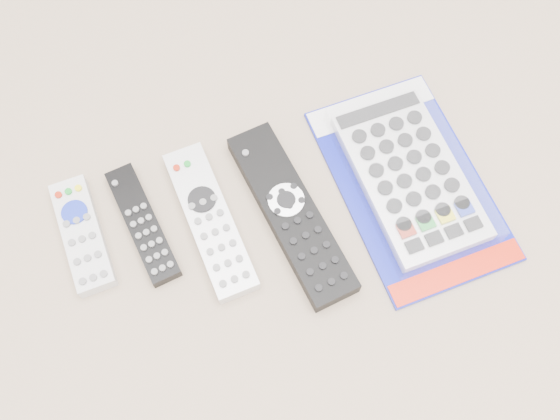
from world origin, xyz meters
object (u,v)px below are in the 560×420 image
object	(u,v)px
remote_small_grey	(82,235)
remote_slim_black	(143,224)
remote_silver_dvd	(210,221)
jumbo_remote_packaged	(410,176)
remote_large_black	(291,214)

from	to	relation	value
remote_small_grey	remote_slim_black	size ratio (longest dim) A/B	0.92
remote_silver_dvd	jumbo_remote_packaged	world-z (taller)	jumbo_remote_packaged
jumbo_remote_packaged	remote_large_black	bearing A→B (deg)	177.35
remote_small_grey	jumbo_remote_packaged	world-z (taller)	jumbo_remote_packaged
remote_silver_dvd	remote_large_black	size ratio (longest dim) A/B	0.83
remote_slim_black	jumbo_remote_packaged	distance (m)	0.35
remote_slim_black	jumbo_remote_packaged	size ratio (longest dim) A/B	0.56
remote_slim_black	jumbo_remote_packaged	world-z (taller)	jumbo_remote_packaged
remote_large_black	jumbo_remote_packaged	size ratio (longest dim) A/B	0.85
remote_small_grey	remote_large_black	distance (m)	0.26
remote_silver_dvd	jumbo_remote_packaged	bearing A→B (deg)	-9.62
jumbo_remote_packaged	remote_silver_dvd	bearing A→B (deg)	172.22
remote_large_black	jumbo_remote_packaged	bearing A→B (deg)	-8.08
remote_small_grey	remote_silver_dvd	distance (m)	0.16
remote_slim_black	remote_large_black	xyz separation A→B (m)	(0.18, -0.04, 0.00)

